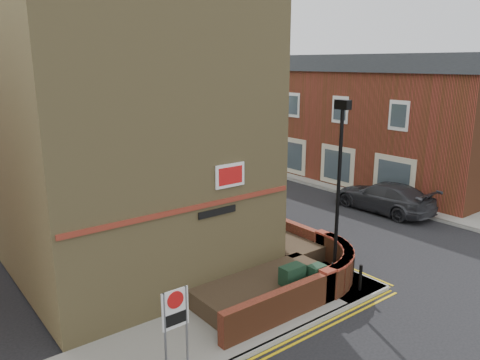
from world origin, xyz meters
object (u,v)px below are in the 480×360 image
object	(u,v)px
zone_sign	(175,315)
silver_car_near	(241,196)
lamppost	(338,195)
utility_cabinet_large	(292,283)

from	to	relation	value
zone_sign	silver_car_near	bearing A→B (deg)	45.30
lamppost	silver_car_near	size ratio (longest dim) A/B	1.38
utility_cabinet_large	zone_sign	distance (m)	4.86
lamppost	utility_cabinet_large	world-z (taller)	lamppost
utility_cabinet_large	zone_sign	size ratio (longest dim) A/B	0.55
zone_sign	silver_car_near	distance (m)	13.60
zone_sign	lamppost	bearing A→B (deg)	6.07
lamppost	utility_cabinet_large	bearing A→B (deg)	176.99
lamppost	utility_cabinet_large	size ratio (longest dim) A/B	5.25
lamppost	zone_sign	distance (m)	6.85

